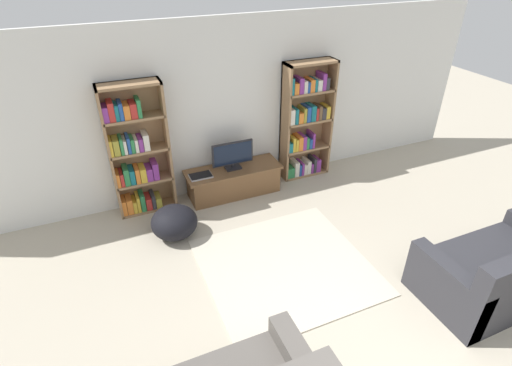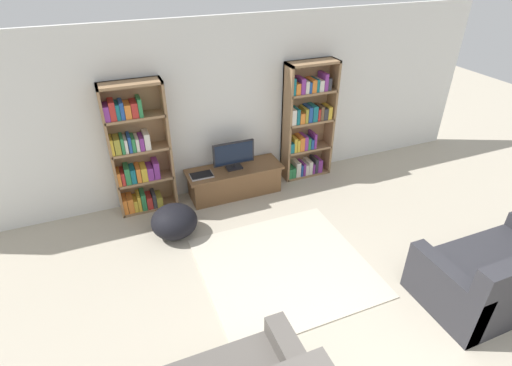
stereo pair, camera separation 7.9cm
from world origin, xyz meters
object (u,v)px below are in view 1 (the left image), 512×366
Objects in this scene: couch_right_sofa at (499,273)px; beanbag_ottoman at (174,222)px; tv_stand at (234,181)px; bookshelf_left at (136,154)px; television at (233,155)px; laptop at (201,176)px; bookshelf_right at (305,123)px.

couch_right_sofa is 3.92m from beanbag_ottoman.
tv_stand reaches higher than beanbag_ottoman.
bookshelf_left reaches higher than couch_right_sofa.
tv_stand is 2.39× the size of beanbag_ottoman.
television is 3.70m from couch_right_sofa.
beanbag_ottoman is at bearing 141.40° from couch_right_sofa.
tv_stand is 0.58m from laptop.
tv_stand is at bearing -173.87° from bookshelf_right.
couch_right_sofa is at bearing -51.04° from laptop.
bookshelf_left is 5.74× the size of laptop.
bookshelf_right is at bearing 6.13° from tv_stand.
laptop is (0.84, -0.18, -0.45)m from bookshelf_left.
tv_stand is (-1.29, -0.14, -0.70)m from bookshelf_right.
bookshelf_right is 5.74× the size of laptop.
laptop is (-0.53, -0.04, -0.22)m from television.
couch_right_sofa reaches higher than television.
bookshelf_right is 1.30× the size of tv_stand.
beanbag_ottoman is (-3.06, 2.44, -0.09)m from couch_right_sofa.
bookshelf_right is 1.15× the size of couch_right_sofa.
television is 1.92× the size of laptop.
laptop is (-0.53, -0.04, 0.23)m from tv_stand.
laptop reaches higher than beanbag_ottoman.
couch_right_sofa is (1.96, -3.12, 0.08)m from tv_stand.
beanbag_ottoman is (-1.10, -0.68, -0.46)m from television.
couch_right_sofa reaches higher than tv_stand.
bookshelf_left reaches higher than television.
tv_stand is 1.29m from beanbag_ottoman.
television reaches higher than laptop.
bookshelf_left reaches higher than tv_stand.
bookshelf_left is 1.15× the size of couch_right_sofa.
television is at bearing 31.62° from beanbag_ottoman.
television is (-0.00, 0.00, 0.45)m from tv_stand.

